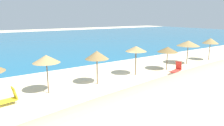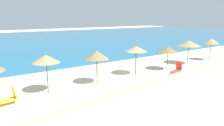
% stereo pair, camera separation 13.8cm
% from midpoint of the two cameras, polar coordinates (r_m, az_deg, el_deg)
% --- Properties ---
extents(ground_plane, '(160.00, 160.00, 0.00)m').
position_cam_midpoint_polar(ground_plane, '(17.17, 4.38, -5.64)').
color(ground_plane, beige).
extents(sea_water, '(160.00, 59.30, 0.01)m').
position_cam_midpoint_polar(sea_water, '(51.22, -22.86, 5.74)').
color(sea_water, '#1E6B93').
rests_on(sea_water, ground_plane).
extents(dune_ridge, '(41.00, 7.53, 2.90)m').
position_cam_midpoint_polar(dune_ridge, '(12.71, 28.00, -6.97)').
color(dune_ridge, beige).
rests_on(dune_ridge, ground_plane).
extents(beach_umbrella_2, '(1.91, 1.91, 2.82)m').
position_cam_midpoint_polar(beach_umbrella_2, '(15.04, -18.10, 1.08)').
color(beach_umbrella_2, brown).
rests_on(beach_umbrella_2, ground_plane).
extents(beach_umbrella_3, '(1.91, 1.91, 2.77)m').
position_cam_midpoint_polar(beach_umbrella_3, '(16.40, -4.48, 2.23)').
color(beach_umbrella_3, brown).
rests_on(beach_umbrella_3, ground_plane).
extents(beach_umbrella_4, '(1.98, 1.98, 2.78)m').
position_cam_midpoint_polar(beach_umbrella_4, '(19.02, 6.51, 3.94)').
color(beach_umbrella_4, brown).
rests_on(beach_umbrella_4, ground_plane).
extents(beach_umbrella_5, '(2.07, 2.07, 2.42)m').
position_cam_midpoint_polar(beach_umbrella_5, '(21.61, 15.06, 3.65)').
color(beach_umbrella_5, brown).
rests_on(beach_umbrella_5, ground_plane).
extents(beach_umbrella_6, '(2.58, 2.58, 2.74)m').
position_cam_midpoint_polar(beach_umbrella_6, '(25.13, 20.34, 5.18)').
color(beach_umbrella_6, brown).
rests_on(beach_umbrella_6, ground_plane).
extents(beach_umbrella_7, '(1.96, 1.96, 2.82)m').
position_cam_midpoint_polar(beach_umbrella_7, '(28.37, 25.63, 5.60)').
color(beach_umbrella_7, brown).
rests_on(beach_umbrella_7, ground_plane).
extents(lounge_chair_1, '(1.70, 0.83, 1.08)m').
position_cam_midpoint_polar(lounge_chair_1, '(14.56, -27.64, -8.90)').
color(lounge_chair_1, yellow).
rests_on(lounge_chair_1, ground_plane).
extents(lounge_chair_2, '(1.61, 0.95, 1.15)m').
position_cam_midpoint_polar(lounge_chair_2, '(20.77, 17.36, -1.65)').
color(lounge_chair_2, red).
rests_on(lounge_chair_2, ground_plane).
extents(beach_ball, '(0.27, 0.27, 0.27)m').
position_cam_midpoint_polar(beach_ball, '(24.66, 25.20, -0.81)').
color(beach_ball, yellow).
rests_on(beach_ball, ground_plane).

